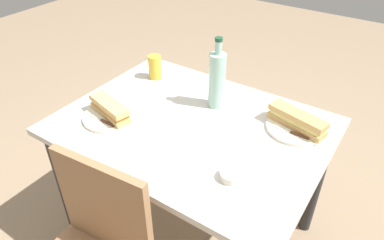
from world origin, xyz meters
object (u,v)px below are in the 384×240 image
(baguette_sandwich_far, at_px, (297,120))
(knife_far, at_px, (291,132))
(water_bottle, at_px, (217,79))
(plate_near, at_px, (111,116))
(plate_far, at_px, (295,128))
(knife_near, at_px, (101,120))
(beer_glass, at_px, (155,67))
(dining_table, at_px, (192,143))
(olive_bowl, at_px, (231,175))
(baguette_sandwich_near, at_px, (110,109))

(baguette_sandwich_far, xyz_separation_m, knife_far, (0.00, 0.05, -0.03))
(water_bottle, bearing_deg, plate_near, 46.14)
(plate_far, bearing_deg, knife_near, 30.99)
(plate_far, distance_m, beer_glass, 0.78)
(plate_far, bearing_deg, baguette_sandwich_far, 0.00)
(plate_near, distance_m, water_bottle, 0.50)
(dining_table, distance_m, knife_far, 0.43)
(knife_near, xyz_separation_m, knife_far, (-0.71, -0.37, 0.00))
(dining_table, distance_m, water_bottle, 0.31)
(plate_near, xyz_separation_m, water_bottle, (-0.33, -0.35, 0.13))
(knife_near, bearing_deg, knife_far, -152.24)
(beer_glass, height_order, olive_bowl, beer_glass)
(baguette_sandwich_near, height_order, plate_far, baguette_sandwich_near)
(knife_far, height_order, olive_bowl, olive_bowl)
(baguette_sandwich_far, bearing_deg, water_bottle, 4.01)
(knife_near, xyz_separation_m, plate_far, (-0.71, -0.43, -0.01))
(baguette_sandwich_near, bearing_deg, plate_near, 0.00)
(dining_table, distance_m, baguette_sandwich_far, 0.47)
(baguette_sandwich_far, bearing_deg, plate_far, 0.00)
(plate_near, xyz_separation_m, knife_near, (0.00, 0.05, 0.01))
(water_bottle, bearing_deg, dining_table, 86.75)
(plate_far, bearing_deg, baguette_sandwich_near, 27.78)
(baguette_sandwich_near, height_order, water_bottle, water_bottle)
(baguette_sandwich_near, relative_size, baguette_sandwich_far, 0.90)
(beer_glass, bearing_deg, water_bottle, 172.39)
(baguette_sandwich_near, distance_m, beer_glass, 0.41)
(baguette_sandwich_far, bearing_deg, olive_bowl, 78.18)
(knife_near, distance_m, olive_bowl, 0.63)
(baguette_sandwich_far, bearing_deg, knife_far, 87.80)
(baguette_sandwich_near, xyz_separation_m, beer_glass, (0.07, -0.40, 0.01))
(baguette_sandwich_near, height_order, knife_near, baguette_sandwich_near)
(baguette_sandwich_far, bearing_deg, plate_near, 27.78)
(plate_far, height_order, baguette_sandwich_far, baguette_sandwich_far)
(plate_far, relative_size, olive_bowl, 2.98)
(baguette_sandwich_near, xyz_separation_m, baguette_sandwich_far, (-0.71, -0.37, 0.00))
(dining_table, distance_m, olive_bowl, 0.38)
(plate_near, xyz_separation_m, baguette_sandwich_near, (-0.00, 0.00, 0.04))
(knife_far, bearing_deg, plate_far, -92.20)
(plate_near, bearing_deg, dining_table, -153.29)
(beer_glass, bearing_deg, knife_near, 98.37)
(dining_table, bearing_deg, baguette_sandwich_far, -151.35)
(plate_near, distance_m, knife_near, 0.05)
(dining_table, xyz_separation_m, plate_near, (0.32, 0.16, 0.12))
(dining_table, xyz_separation_m, baguette_sandwich_near, (0.32, 0.16, 0.16))
(plate_near, relative_size, beer_glass, 1.98)
(plate_far, bearing_deg, beer_glass, -2.02)
(knife_far, bearing_deg, knife_near, 27.76)
(dining_table, xyz_separation_m, baguette_sandwich_far, (-0.39, -0.21, 0.16))
(plate_near, distance_m, olive_bowl, 0.62)
(knife_far, distance_m, olive_bowl, 0.36)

